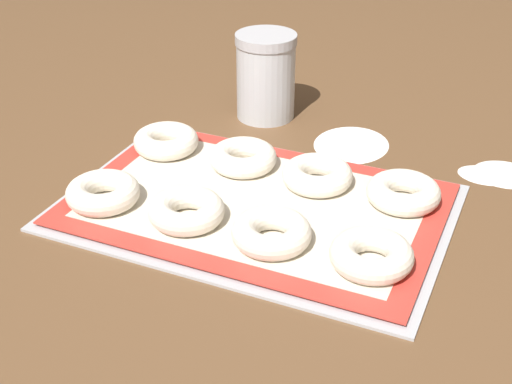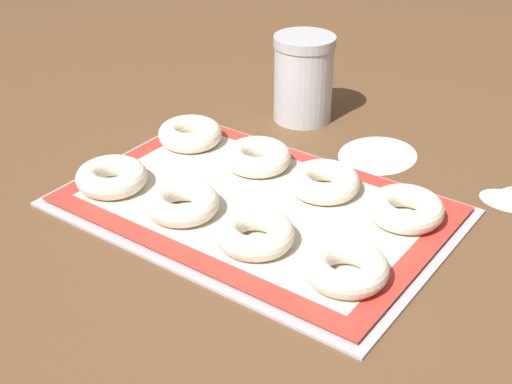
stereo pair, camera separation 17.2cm
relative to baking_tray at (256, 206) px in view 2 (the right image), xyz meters
The scene contains 14 objects.
ground_plane 0.01m from the baking_tray, 42.88° to the right, with size 2.80×2.80×0.00m, color brown.
baking_tray is the anchor object (origin of this frame).
baking_mat 0.01m from the baking_tray, ahead, with size 0.49×0.32×0.00m.
bagel_front_far_left 0.21m from the baking_tray, 155.80° to the right, with size 0.10×0.10×0.03m.
bagel_front_mid_left 0.10m from the baking_tray, 128.76° to the right, with size 0.10×0.10×0.03m.
bagel_front_mid_right 0.10m from the baking_tray, 55.12° to the right, with size 0.10×0.10×0.03m.
bagel_front_far_right 0.20m from the baking_tray, 23.02° to the right, with size 0.10×0.10×0.03m.
bagel_back_far_left 0.21m from the baking_tray, 155.77° to the left, with size 0.10×0.10×0.03m.
bagel_back_mid_left 0.10m from the baking_tray, 124.61° to the left, with size 0.10×0.10×0.03m.
bagel_back_mid_right 0.10m from the baking_tray, 52.39° to the left, with size 0.10×0.10×0.03m.
bagel_back_far_right 0.20m from the baking_tray, 23.47° to the left, with size 0.10×0.10×0.03m.
flour_canister 0.31m from the baking_tray, 110.72° to the left, with size 0.10×0.10×0.15m.
flour_patch_near 0.25m from the baking_tray, 75.61° to the left, with size 0.12×0.14×0.00m.
flour_patch_far 0.35m from the baking_tray, 39.26° to the left, with size 0.08×0.06×0.00m.
Camera 2 is at (0.47, -0.66, 0.52)m, focal length 50.00 mm.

